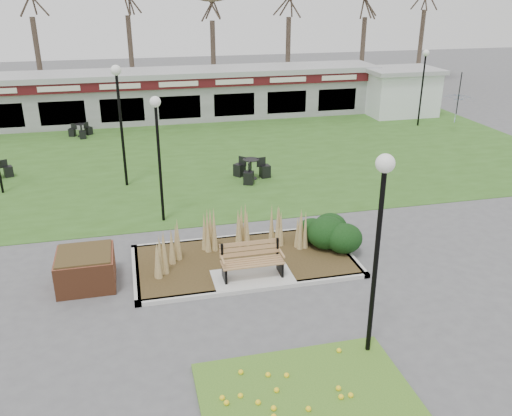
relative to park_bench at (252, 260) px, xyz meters
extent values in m
plane|color=#515154|center=(0.00, -0.25, -0.59)|extent=(100.00, 100.00, 0.00)
cube|color=#30561B|center=(0.00, 11.75, -0.58)|extent=(34.00, 16.00, 0.02)
cube|color=#356C1E|center=(0.00, -4.85, -0.55)|extent=(4.20, 3.00, 0.08)
cube|color=#392B16|center=(0.00, 0.95, -0.53)|extent=(6.22, 3.22, 0.12)
cube|color=#B7B7B2|center=(0.00, -0.66, -0.53)|extent=(6.40, 0.18, 0.12)
cube|color=#B7B7B2|center=(0.00, 2.56, -0.53)|extent=(6.40, 0.18, 0.12)
cube|color=#B7B7B2|center=(-3.11, 0.95, -0.53)|extent=(0.18, 3.40, 0.12)
cube|color=#B7B7B2|center=(3.11, 0.95, -0.53)|extent=(0.18, 3.40, 0.12)
cube|color=#B7B7B2|center=(0.00, -0.10, -0.52)|extent=(2.20, 1.20, 0.13)
cone|color=#A58252|center=(-1.90, 1.35, 0.11)|extent=(0.36, 0.36, 1.15)
cone|color=#A58252|center=(-0.90, 1.75, 0.11)|extent=(0.36, 0.36, 1.15)
cone|color=#A58252|center=(0.20, 1.95, 0.11)|extent=(0.36, 0.36, 1.15)
cone|color=#A58252|center=(1.10, 1.75, 0.11)|extent=(0.36, 0.36, 1.15)
cone|color=#A58252|center=(1.90, 1.35, 0.11)|extent=(0.36, 0.36, 1.15)
cone|color=#A58252|center=(-2.40, 0.55, 0.11)|extent=(0.36, 0.36, 1.15)
ellipsoid|color=black|center=(2.60, 1.15, 0.00)|extent=(1.21, 1.10, 0.99)
ellipsoid|color=black|center=(3.00, 0.75, -0.04)|extent=(1.10, 1.00, 0.90)
ellipsoid|color=black|center=(2.90, 1.65, -0.06)|extent=(1.06, 0.96, 0.86)
ellipsoid|color=black|center=(2.30, 1.65, -0.11)|extent=(0.92, 0.84, 0.76)
cube|color=#AB814D|center=(0.00, -0.10, -0.03)|extent=(1.70, 0.57, 0.04)
cube|color=#AB814D|center=(0.00, 0.21, 0.25)|extent=(1.70, 0.13, 0.44)
cube|color=black|center=(-0.78, -0.10, -0.25)|extent=(0.06, 0.55, 0.42)
cube|color=black|center=(0.78, -0.10, -0.25)|extent=(0.06, 0.55, 0.42)
cube|color=black|center=(-0.78, 0.20, 0.22)|extent=(0.06, 0.06, 0.50)
cube|color=black|center=(0.78, 0.20, 0.22)|extent=(0.06, 0.06, 0.50)
cube|color=#AB814D|center=(-0.82, -0.12, 0.15)|extent=(0.05, 0.50, 0.04)
cube|color=#AB814D|center=(0.82, -0.12, 0.15)|extent=(0.05, 0.50, 0.04)
cube|color=brown|center=(-4.40, 0.75, -0.14)|extent=(1.50, 1.50, 0.90)
cube|color=#392B16|center=(-4.40, 0.75, 0.33)|extent=(1.40, 1.40, 0.06)
cube|color=gray|center=(0.00, 19.75, 0.71)|extent=(24.00, 3.00, 2.60)
cube|color=#490F13|center=(0.00, 18.20, 1.76)|extent=(24.00, 0.18, 0.55)
cube|color=#B5B6BA|center=(0.00, 19.75, 2.16)|extent=(24.60, 3.40, 0.30)
cube|color=silver|center=(0.00, 18.09, 1.76)|extent=(22.00, 0.02, 0.28)
cube|color=black|center=(0.00, 18.30, 0.41)|extent=(22.00, 0.10, 1.30)
cube|color=white|center=(13.50, 17.75, 0.71)|extent=(4.00, 3.00, 2.60)
cube|color=#B5B6BA|center=(13.50, 17.75, 2.11)|extent=(4.40, 3.40, 0.25)
cylinder|color=#47382B|center=(-9.00, 27.75, 2.00)|extent=(0.36, 0.36, 5.17)
cylinder|color=#47382B|center=(-3.00, 27.75, 2.00)|extent=(0.36, 0.36, 5.17)
cylinder|color=#47382B|center=(3.00, 27.75, 2.00)|extent=(0.36, 0.36, 5.17)
cylinder|color=#47382B|center=(9.00, 27.75, 2.00)|extent=(0.36, 0.36, 5.17)
cylinder|color=#47382B|center=(15.00, 27.75, 2.00)|extent=(0.36, 0.36, 5.17)
cylinder|color=#47382B|center=(21.00, 27.75, 2.00)|extent=(0.36, 0.36, 5.17)
cylinder|color=black|center=(1.76, -3.75, 1.52)|extent=(0.11, 0.11, 4.21)
sphere|color=white|center=(1.76, -3.75, 3.79)|extent=(0.38, 0.38, 0.38)
cylinder|color=black|center=(-2.06, 4.57, 1.38)|extent=(0.10, 0.10, 3.95)
sphere|color=white|center=(-2.06, 4.57, 3.51)|extent=(0.36, 0.36, 0.36)
cylinder|color=black|center=(-3.22, 8.48, 1.61)|extent=(0.11, 0.11, 4.39)
sphere|color=white|center=(-3.22, 8.48, 3.98)|extent=(0.40, 0.40, 0.40)
cylinder|color=black|center=(13.23, 14.78, 1.36)|extent=(0.10, 0.10, 3.90)
sphere|color=white|center=(13.23, 14.78, 3.47)|extent=(0.35, 0.35, 0.35)
cube|color=black|center=(-8.03, 10.70, -0.34)|extent=(0.43, 0.43, 0.45)
cylinder|color=black|center=(-5.43, 16.75, -0.55)|extent=(0.40, 0.40, 0.03)
cylinder|color=black|center=(-5.43, 16.75, -0.23)|extent=(0.05, 0.05, 0.65)
cylinder|color=black|center=(-5.43, 16.75, 0.10)|extent=(0.54, 0.54, 0.02)
cube|color=black|center=(-5.05, 17.08, -0.36)|extent=(0.43, 0.43, 0.42)
cube|color=black|center=(-5.90, 16.91, -0.36)|extent=(0.39, 0.39, 0.42)
cube|color=black|center=(-5.33, 16.26, -0.36)|extent=(0.36, 0.36, 0.42)
cylinder|color=black|center=(1.83, 8.02, -0.55)|extent=(0.50, 0.50, 0.03)
cylinder|color=black|center=(1.83, 8.02, -0.15)|extent=(0.06, 0.06, 0.82)
cylinder|color=black|center=(1.83, 8.02, 0.27)|extent=(0.68, 0.68, 0.03)
cube|color=black|center=(2.45, 8.11, -0.31)|extent=(0.44, 0.44, 0.52)
cube|color=black|center=(1.45, 8.52, -0.31)|extent=(0.54, 0.54, 0.52)
cube|color=black|center=(1.60, 7.44, -0.31)|extent=(0.50, 0.50, 0.52)
cylinder|color=black|center=(14.26, 12.75, 0.51)|extent=(0.06, 0.06, 2.20)
imported|color=#3261AF|center=(14.26, 12.75, 0.79)|extent=(1.81, 1.84, 1.59)
camera|label=1|loc=(-2.94, -12.75, 6.96)|focal=38.00mm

